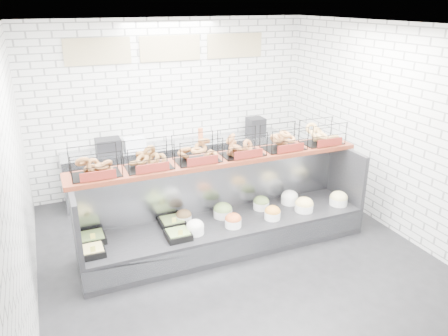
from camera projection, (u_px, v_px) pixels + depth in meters
name	position (u px, v px, depth m)	size (l,w,h in m)	color
ground	(235.00, 256.00, 5.95)	(5.50, 5.50, 0.00)	black
room_shell	(218.00, 98.00, 5.72)	(5.02, 5.51, 3.01)	white
display_case	(226.00, 224.00, 6.13)	(4.00, 0.90, 1.20)	black
bagel_shelf	(220.00, 149.00, 5.89)	(4.10, 0.50, 0.40)	#511E11
prep_counter	(180.00, 166.00, 7.86)	(4.00, 0.60, 1.20)	#93969B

